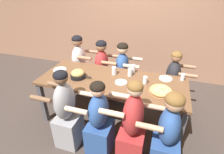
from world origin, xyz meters
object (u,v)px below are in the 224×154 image
(diner_far_center, at_px, (122,74))
(diner_far_midleft, at_px, (102,71))
(pizza_board_main, at_px, (161,91))
(drinking_glass_d, at_px, (133,69))
(drinking_glass_e, at_px, (183,77))
(diner_near_right, at_px, (166,137))
(diner_near_midright, at_px, (132,128))
(drinking_glass_c, at_px, (114,71))
(diner_near_center, at_px, (99,123))
(empty_plate_b, at_px, (60,70))
(empty_plate_c, at_px, (121,82))
(drinking_glass_b, at_px, (145,81))
(skillet_bowl, at_px, (78,74))
(diner_far_right, at_px, (172,83))
(empty_plate_a, at_px, (166,78))
(diner_near_midleft, at_px, (66,113))
(drinking_glass_a, at_px, (130,73))
(diner_far_left, at_px, (80,67))

(diner_far_center, relative_size, diner_far_midleft, 1.00)
(pizza_board_main, xyz_separation_m, drinking_glass_d, (-0.47, 0.47, 0.03))
(drinking_glass_e, xyz_separation_m, diner_near_right, (-0.15, -0.98, -0.29))
(diner_near_midright, bearing_deg, diner_far_midleft, 33.74)
(drinking_glass_c, relative_size, diner_near_center, 0.12)
(empty_plate_b, height_order, drinking_glass_e, drinking_glass_e)
(empty_plate_b, distance_m, diner_far_midleft, 0.84)
(empty_plate_c, distance_m, drinking_glass_e, 0.94)
(drinking_glass_b, bearing_deg, pizza_board_main, -38.24)
(skillet_bowl, height_order, diner_far_midleft, diner_far_midleft)
(skillet_bowl, bearing_deg, diner_far_right, 27.65)
(diner_far_center, bearing_deg, empty_plate_b, -56.87)
(empty_plate_a, bearing_deg, diner_far_center, 154.67)
(empty_plate_c, bearing_deg, diner_near_midright, -63.41)
(skillet_bowl, height_order, empty_plate_c, skillet_bowl)
(empty_plate_b, height_order, diner_near_right, diner_near_right)
(empty_plate_a, height_order, diner_far_center, diner_far_center)
(diner_near_center, bearing_deg, pizza_board_main, -53.41)
(diner_near_right, xyz_separation_m, diner_far_center, (-0.88, 1.31, 0.00))
(drinking_glass_b, distance_m, drinking_glass_d, 0.37)
(empty_plate_a, bearing_deg, diner_near_midright, -108.58)
(drinking_glass_b, xyz_separation_m, diner_far_right, (0.41, 0.61, -0.33))
(diner_near_midleft, height_order, diner_near_right, diner_near_midleft)
(empty_plate_c, relative_size, drinking_glass_d, 1.30)
(empty_plate_b, relative_size, drinking_glass_b, 1.92)
(pizza_board_main, height_order, drinking_glass_e, drinking_glass_e)
(pizza_board_main, xyz_separation_m, diner_near_midleft, (-1.16, -0.52, -0.27))
(empty_plate_b, xyz_separation_m, diner_near_right, (1.81, -0.70, -0.25))
(drinking_glass_c, xyz_separation_m, diner_far_center, (0.01, 0.47, -0.30))
(skillet_bowl, bearing_deg, drinking_glass_a, 21.96)
(diner_near_midleft, height_order, diner_far_midleft, diner_near_midleft)
(drinking_glass_b, bearing_deg, drinking_glass_d, 129.94)
(diner_near_center, height_order, diner_far_midleft, diner_far_midleft)
(empty_plate_c, xyz_separation_m, diner_near_right, (0.72, -0.62, -0.25))
(empty_plate_a, distance_m, empty_plate_b, 1.74)
(pizza_board_main, relative_size, diner_far_center, 0.28)
(empty_plate_a, bearing_deg, drinking_glass_a, -172.64)
(drinking_glass_b, xyz_separation_m, diner_near_center, (-0.46, -0.70, -0.32))
(diner_far_right, bearing_deg, pizza_board_main, -12.40)
(empty_plate_a, bearing_deg, drinking_glass_d, 175.05)
(empty_plate_a, relative_size, diner_near_midright, 0.17)
(drinking_glass_b, height_order, diner_far_left, diner_far_left)
(pizza_board_main, relative_size, diner_far_left, 0.26)
(empty_plate_c, bearing_deg, skillet_bowl, -175.27)
(drinking_glass_a, height_order, diner_far_right, diner_far_right)
(empty_plate_b, relative_size, drinking_glass_e, 2.11)
(drinking_glass_b, relative_size, diner_far_center, 0.10)
(skillet_bowl, relative_size, drinking_glass_b, 3.01)
(skillet_bowl, bearing_deg, drinking_glass_d, 28.27)
(diner_far_left, distance_m, diner_near_right, 2.20)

